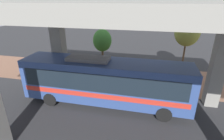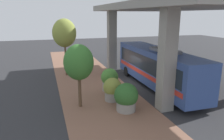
{
  "view_description": "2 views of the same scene",
  "coord_description": "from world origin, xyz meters",
  "px_view_note": "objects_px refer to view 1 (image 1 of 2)",
  "views": [
    {
      "loc": [
        12.9,
        1.31,
        7.29
      ],
      "look_at": [
        0.27,
        -1.57,
        1.94
      ],
      "focal_mm": 28.0,
      "sensor_mm": 36.0,
      "label": 1
    },
    {
      "loc": [
        -6.84,
        -17.8,
        6.15
      ],
      "look_at": [
        -1.74,
        -1.37,
        1.78
      ],
      "focal_mm": 35.0,
      "sensor_mm": 36.0,
      "label": 2
    }
  ],
  "objects_px": {
    "bus": "(105,80)",
    "planter_middle": "(120,71)",
    "planter_front": "(100,69)",
    "planter_back": "(80,68)",
    "street_tree_near": "(102,41)",
    "fire_hydrant": "(160,84)",
    "street_tree_far": "(187,32)"
  },
  "relations": [
    {
      "from": "fire_hydrant",
      "to": "planter_middle",
      "type": "height_order",
      "value": "planter_middle"
    },
    {
      "from": "fire_hydrant",
      "to": "planter_front",
      "type": "distance_m",
      "value": 5.89
    },
    {
      "from": "fire_hydrant",
      "to": "planter_back",
      "type": "relative_size",
      "value": 0.47
    },
    {
      "from": "planter_middle",
      "to": "street_tree_near",
      "type": "height_order",
      "value": "street_tree_near"
    },
    {
      "from": "bus",
      "to": "street_tree_near",
      "type": "bearing_deg",
      "value": -162.88
    },
    {
      "from": "bus",
      "to": "street_tree_far",
      "type": "distance_m",
      "value": 9.7
    },
    {
      "from": "street_tree_far",
      "to": "planter_back",
      "type": "bearing_deg",
      "value": -73.99
    },
    {
      "from": "fire_hydrant",
      "to": "bus",
      "type": "bearing_deg",
      "value": -50.6
    },
    {
      "from": "bus",
      "to": "street_tree_near",
      "type": "distance_m",
      "value": 7.36
    },
    {
      "from": "bus",
      "to": "planter_middle",
      "type": "relative_size",
      "value": 6.22
    },
    {
      "from": "planter_back",
      "to": "street_tree_near",
      "type": "relative_size",
      "value": 0.44
    },
    {
      "from": "planter_middle",
      "to": "street_tree_far",
      "type": "bearing_deg",
      "value": 116.87
    },
    {
      "from": "planter_front",
      "to": "street_tree_far",
      "type": "xyz_separation_m",
      "value": [
        -2.54,
        7.97,
        3.51
      ]
    },
    {
      "from": "street_tree_near",
      "to": "planter_back",
      "type": "bearing_deg",
      "value": -30.0
    },
    {
      "from": "fire_hydrant",
      "to": "street_tree_far",
      "type": "xyz_separation_m",
      "value": [
        -3.75,
        2.22,
        3.91
      ]
    },
    {
      "from": "planter_back",
      "to": "bus",
      "type": "bearing_deg",
      "value": 41.8
    },
    {
      "from": "street_tree_near",
      "to": "fire_hydrant",
      "type": "bearing_deg",
      "value": 59.16
    },
    {
      "from": "bus",
      "to": "street_tree_far",
      "type": "xyz_separation_m",
      "value": [
        -7.03,
        6.22,
        2.44
      ]
    },
    {
      "from": "street_tree_near",
      "to": "bus",
      "type": "bearing_deg",
      "value": 17.12
    },
    {
      "from": "fire_hydrant",
      "to": "planter_middle",
      "type": "bearing_deg",
      "value": -102.24
    },
    {
      "from": "planter_front",
      "to": "street_tree_near",
      "type": "xyz_separation_m",
      "value": [
        -2.45,
        -0.38,
        2.23
      ]
    },
    {
      "from": "fire_hydrant",
      "to": "street_tree_far",
      "type": "relative_size",
      "value": 0.15
    },
    {
      "from": "bus",
      "to": "planter_front",
      "type": "height_order",
      "value": "bus"
    },
    {
      "from": "bus",
      "to": "fire_hydrant",
      "type": "distance_m",
      "value": 5.38
    },
    {
      "from": "planter_middle",
      "to": "bus",
      "type": "bearing_deg",
      "value": -5.14
    },
    {
      "from": "planter_front",
      "to": "planter_back",
      "type": "relative_size",
      "value": 0.91
    },
    {
      "from": "planter_middle",
      "to": "street_tree_near",
      "type": "xyz_separation_m",
      "value": [
        -2.87,
        -2.5,
        2.14
      ]
    },
    {
      "from": "planter_back",
      "to": "street_tree_far",
      "type": "relative_size",
      "value": 0.33
    },
    {
      "from": "fire_hydrant",
      "to": "planter_middle",
      "type": "distance_m",
      "value": 3.75
    },
    {
      "from": "bus",
      "to": "planter_front",
      "type": "relative_size",
      "value": 6.85
    },
    {
      "from": "planter_front",
      "to": "street_tree_near",
      "type": "distance_m",
      "value": 3.34
    },
    {
      "from": "planter_front",
      "to": "street_tree_near",
      "type": "bearing_deg",
      "value": -171.15
    }
  ]
}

